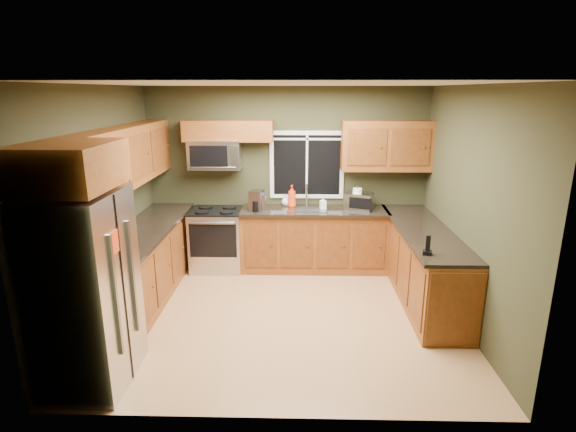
{
  "coord_description": "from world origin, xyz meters",
  "views": [
    {
      "loc": [
        0.18,
        -4.94,
        2.63
      ],
      "look_at": [
        0.05,
        0.35,
        1.15
      ],
      "focal_mm": 28.0,
      "sensor_mm": 36.0,
      "label": 1
    }
  ],
  "objects_px": {
    "toaster_oven": "(359,201)",
    "microwave": "(215,154)",
    "coffee_maker": "(257,201)",
    "cordless_phone": "(428,249)",
    "kettle": "(261,202)",
    "paper_towel_roll": "(357,199)",
    "soap_bottle_c": "(286,200)",
    "soap_bottle_a": "(292,196)",
    "soap_bottle_b": "(323,203)",
    "refrigerator": "(84,291)",
    "range": "(217,239)"
  },
  "relations": [
    {
      "from": "paper_towel_roll",
      "to": "cordless_phone",
      "type": "height_order",
      "value": "paper_towel_roll"
    },
    {
      "from": "microwave",
      "to": "soap_bottle_c",
      "type": "height_order",
      "value": "microwave"
    },
    {
      "from": "paper_towel_roll",
      "to": "soap_bottle_b",
      "type": "distance_m",
      "value": 0.51
    },
    {
      "from": "toaster_oven",
      "to": "cordless_phone",
      "type": "relative_size",
      "value": 2.23
    },
    {
      "from": "refrigerator",
      "to": "soap_bottle_c",
      "type": "distance_m",
      "value": 3.46
    },
    {
      "from": "paper_towel_roll",
      "to": "soap_bottle_c",
      "type": "distance_m",
      "value": 1.07
    },
    {
      "from": "coffee_maker",
      "to": "kettle",
      "type": "distance_m",
      "value": 0.08
    },
    {
      "from": "refrigerator",
      "to": "range",
      "type": "relative_size",
      "value": 1.92
    },
    {
      "from": "microwave",
      "to": "soap_bottle_c",
      "type": "distance_m",
      "value": 1.26
    },
    {
      "from": "soap_bottle_c",
      "to": "cordless_phone",
      "type": "height_order",
      "value": "cordless_phone"
    },
    {
      "from": "toaster_oven",
      "to": "microwave",
      "type": "bearing_deg",
      "value": 177.49
    },
    {
      "from": "soap_bottle_c",
      "to": "coffee_maker",
      "type": "bearing_deg",
      "value": -143.9
    },
    {
      "from": "refrigerator",
      "to": "soap_bottle_c",
      "type": "bearing_deg",
      "value": 60.11
    },
    {
      "from": "range",
      "to": "soap_bottle_c",
      "type": "bearing_deg",
      "value": 12.55
    },
    {
      "from": "soap_bottle_c",
      "to": "refrigerator",
      "type": "bearing_deg",
      "value": -119.89
    },
    {
      "from": "microwave",
      "to": "kettle",
      "type": "distance_m",
      "value": 0.97
    },
    {
      "from": "refrigerator",
      "to": "soap_bottle_c",
      "type": "relative_size",
      "value": 10.85
    },
    {
      "from": "refrigerator",
      "to": "range",
      "type": "bearing_deg",
      "value": 76.03
    },
    {
      "from": "refrigerator",
      "to": "coffee_maker",
      "type": "height_order",
      "value": "refrigerator"
    },
    {
      "from": "coffee_maker",
      "to": "cordless_phone",
      "type": "relative_size",
      "value": 1.41
    },
    {
      "from": "soap_bottle_a",
      "to": "soap_bottle_c",
      "type": "bearing_deg",
      "value": 141.81
    },
    {
      "from": "coffee_maker",
      "to": "cordless_phone",
      "type": "height_order",
      "value": "coffee_maker"
    },
    {
      "from": "soap_bottle_b",
      "to": "soap_bottle_c",
      "type": "height_order",
      "value": "soap_bottle_b"
    },
    {
      "from": "refrigerator",
      "to": "kettle",
      "type": "xyz_separation_m",
      "value": [
        1.37,
        2.74,
        0.16
      ]
    },
    {
      "from": "soap_bottle_c",
      "to": "range",
      "type": "bearing_deg",
      "value": -167.45
    },
    {
      "from": "toaster_oven",
      "to": "coffee_maker",
      "type": "height_order",
      "value": "coffee_maker"
    },
    {
      "from": "refrigerator",
      "to": "range",
      "type": "xyz_separation_m",
      "value": [
        0.69,
        2.77,
        -0.43
      ]
    },
    {
      "from": "cordless_phone",
      "to": "soap_bottle_a",
      "type": "bearing_deg",
      "value": 126.3
    },
    {
      "from": "microwave",
      "to": "soap_bottle_b",
      "type": "distance_m",
      "value": 1.74
    },
    {
      "from": "soap_bottle_a",
      "to": "kettle",
      "type": "bearing_deg",
      "value": -157.56
    },
    {
      "from": "range",
      "to": "refrigerator",
      "type": "bearing_deg",
      "value": -103.97
    },
    {
      "from": "toaster_oven",
      "to": "paper_towel_roll",
      "type": "xyz_separation_m",
      "value": [
        -0.03,
        0.01,
        0.03
      ]
    },
    {
      "from": "soap_bottle_a",
      "to": "soap_bottle_c",
      "type": "xyz_separation_m",
      "value": [
        -0.09,
        0.07,
        -0.08
      ]
    },
    {
      "from": "paper_towel_roll",
      "to": "soap_bottle_a",
      "type": "relative_size",
      "value": 1.05
    },
    {
      "from": "soap_bottle_b",
      "to": "soap_bottle_c",
      "type": "distance_m",
      "value": 0.59
    },
    {
      "from": "range",
      "to": "coffee_maker",
      "type": "height_order",
      "value": "coffee_maker"
    },
    {
      "from": "toaster_oven",
      "to": "paper_towel_roll",
      "type": "distance_m",
      "value": 0.05
    },
    {
      "from": "refrigerator",
      "to": "kettle",
      "type": "height_order",
      "value": "refrigerator"
    },
    {
      "from": "toaster_oven",
      "to": "cordless_phone",
      "type": "distance_m",
      "value": 1.97
    },
    {
      "from": "kettle",
      "to": "paper_towel_roll",
      "type": "xyz_separation_m",
      "value": [
        1.42,
        0.08,
        0.04
      ]
    },
    {
      "from": "coffee_maker",
      "to": "cordless_phone",
      "type": "distance_m",
      "value": 2.68
    },
    {
      "from": "microwave",
      "to": "cordless_phone",
      "type": "distance_m",
      "value": 3.37
    },
    {
      "from": "coffee_maker",
      "to": "soap_bottle_b",
      "type": "bearing_deg",
      "value": 6.22
    },
    {
      "from": "coffee_maker",
      "to": "paper_towel_roll",
      "type": "relative_size",
      "value": 0.86
    },
    {
      "from": "toaster_oven",
      "to": "range",
      "type": "bearing_deg",
      "value": -178.84
    },
    {
      "from": "toaster_oven",
      "to": "soap_bottle_a",
      "type": "xyz_separation_m",
      "value": [
        -0.99,
        0.11,
        0.04
      ]
    },
    {
      "from": "paper_towel_roll",
      "to": "soap_bottle_c",
      "type": "relative_size",
      "value": 2.09
    },
    {
      "from": "paper_towel_roll",
      "to": "soap_bottle_a",
      "type": "bearing_deg",
      "value": 173.62
    },
    {
      "from": "toaster_oven",
      "to": "soap_bottle_a",
      "type": "relative_size",
      "value": 1.43
    },
    {
      "from": "microwave",
      "to": "soap_bottle_a",
      "type": "relative_size",
      "value": 2.3
    }
  ]
}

